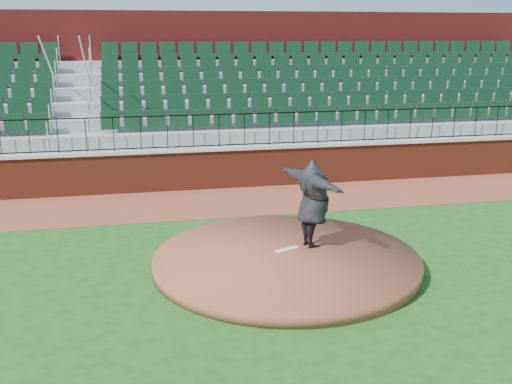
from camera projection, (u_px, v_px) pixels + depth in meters
ground at (271, 272)px, 12.17m from camera, size 90.00×90.00×0.00m
warning_track at (228, 201)px, 17.27m from camera, size 34.00×3.20×0.01m
field_wall at (220, 169)px, 18.63m from camera, size 34.00×0.35×1.20m
wall_cap at (219, 148)px, 18.46m from camera, size 34.00×0.45×0.10m
wall_railing at (219, 131)px, 18.32m from camera, size 34.00×0.05×1.00m
seating_stands at (207, 104)px, 20.76m from camera, size 34.00×5.10×4.60m
concourse_wall at (198, 84)px, 23.29m from camera, size 34.00×0.50×5.50m
pitchers_mound at (286, 261)px, 12.45m from camera, size 5.53×5.53×0.25m
pitching_rubber at (287, 249)px, 12.69m from camera, size 0.55×0.31×0.04m
pitcher at (313, 204)px, 12.70m from camera, size 1.21×2.43×1.91m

